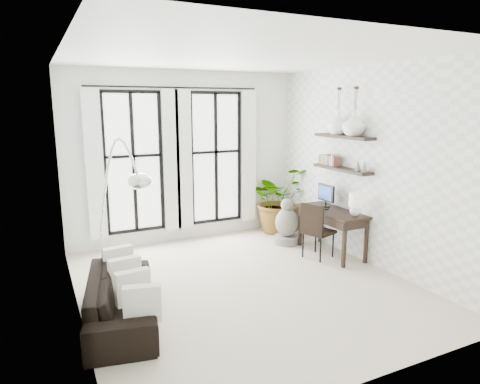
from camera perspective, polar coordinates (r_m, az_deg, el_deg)
floor at (r=6.38m, az=0.58°, el=-12.25°), size 5.00×5.00×0.00m
ceiling at (r=5.87m, az=0.64°, el=17.69°), size 5.00×5.00×0.00m
wall_left at (r=5.32m, az=-21.62°, el=0.20°), size 0.00×5.00×5.00m
wall_right at (r=7.20m, az=16.89°, el=3.28°), size 0.00×5.00×5.00m
wall_back at (r=8.21m, az=-7.23°, el=4.64°), size 4.50×0.00×4.50m
windows at (r=8.08m, az=-8.41°, el=4.22°), size 3.26×0.13×2.65m
wall_shelves at (r=7.50m, az=13.30°, el=4.77°), size 0.25×1.30×0.60m
sofa at (r=5.50m, az=-15.54°, el=-13.48°), size 1.11×2.04×0.56m
throw_pillows at (r=5.43m, az=-14.61°, el=-11.26°), size 0.40×1.52×0.40m
plant at (r=8.79m, az=5.08°, el=-0.95°), size 1.44×1.32×1.36m
desk at (r=7.51m, az=12.39°, el=-2.88°), size 0.57×1.34×1.18m
desk_chair at (r=7.33m, az=10.04°, el=-4.68°), size 0.57×0.57×0.96m
arc_lamp at (r=5.46m, az=-15.97°, el=1.60°), size 0.71×0.95×2.19m
buddha at (r=8.10m, az=6.26°, el=-4.35°), size 0.48×0.48×0.87m
vase_a at (r=7.24m, az=14.95°, el=8.73°), size 0.37×0.37×0.38m
vase_b at (r=7.55m, az=12.95°, el=8.92°), size 0.37×0.37×0.38m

